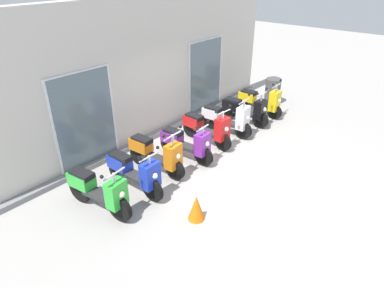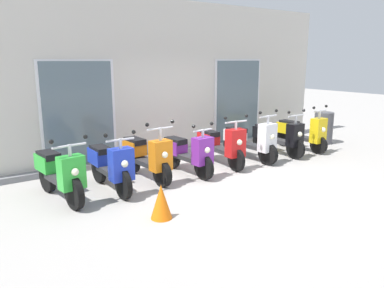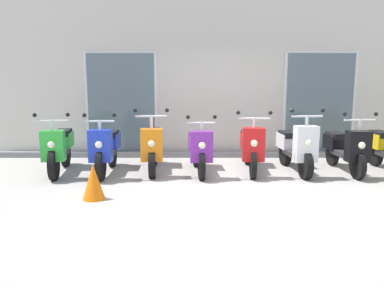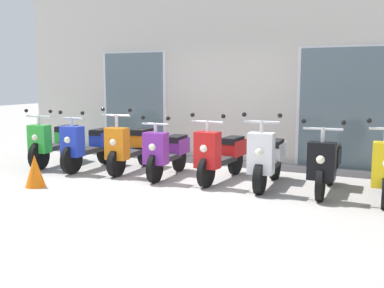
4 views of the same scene
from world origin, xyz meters
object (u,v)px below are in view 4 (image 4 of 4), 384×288
(scooter_orange, at_px, (131,146))
(scooter_purple, at_px, (168,151))
(scooter_black, at_px, (326,163))
(traffic_cone, at_px, (35,171))
(scooter_blue, at_px, (89,144))
(scooter_green, at_px, (55,142))
(scooter_white, at_px, (268,158))
(scooter_red, at_px, (221,153))

(scooter_orange, relative_size, scooter_purple, 1.03)
(scooter_black, relative_size, traffic_cone, 3.05)
(scooter_purple, bearing_deg, scooter_blue, -178.53)
(scooter_green, xyz_separation_m, traffic_cone, (1.02, -1.59, -0.21))
(scooter_white, bearing_deg, scooter_purple, -178.04)
(scooter_orange, bearing_deg, scooter_black, -1.57)
(scooter_green, height_order, scooter_orange, scooter_orange)
(scooter_green, height_order, scooter_blue, scooter_green)
(scooter_blue, height_order, scooter_black, scooter_black)
(scooter_purple, bearing_deg, scooter_green, -179.87)
(scooter_green, distance_m, scooter_black, 5.26)
(scooter_red, bearing_deg, scooter_blue, -176.53)
(scooter_blue, distance_m, scooter_purple, 1.68)
(scooter_blue, xyz_separation_m, scooter_red, (2.65, 0.16, -0.00))
(scooter_blue, height_order, traffic_cone, scooter_blue)
(scooter_orange, relative_size, traffic_cone, 3.07)
(scooter_purple, height_order, scooter_red, scooter_red)
(scooter_blue, distance_m, scooter_orange, 0.85)
(scooter_green, distance_m, scooter_purple, 2.55)
(scooter_green, distance_m, traffic_cone, 1.90)
(scooter_green, xyz_separation_m, scooter_white, (4.35, 0.07, -0.01))
(scooter_green, xyz_separation_m, scooter_black, (5.26, 0.06, -0.01))
(scooter_orange, xyz_separation_m, traffic_cone, (-0.68, -1.75, -0.21))
(scooter_purple, relative_size, scooter_red, 0.94)
(scooter_black, bearing_deg, scooter_red, 177.80)
(scooter_white, bearing_deg, scooter_orange, 178.12)
(scooter_orange, distance_m, scooter_white, 2.66)
(scooter_white, bearing_deg, scooter_red, 176.11)
(scooter_orange, distance_m, scooter_black, 3.57)
(scooter_green, bearing_deg, scooter_black, 0.62)
(scooter_orange, xyz_separation_m, scooter_white, (2.65, -0.09, -0.01))
(scooter_red, height_order, scooter_black, scooter_red)
(scooter_orange, height_order, scooter_purple, scooter_orange)
(scooter_green, distance_m, scooter_blue, 0.87)
(scooter_black, bearing_deg, scooter_white, 179.33)
(scooter_purple, height_order, scooter_white, scooter_white)
(scooter_black, bearing_deg, scooter_purple, -178.92)
(scooter_purple, relative_size, scooter_black, 0.97)
(scooter_green, xyz_separation_m, scooter_blue, (0.87, -0.04, 0.00))
(scooter_blue, bearing_deg, traffic_cone, -84.65)
(scooter_purple, xyz_separation_m, scooter_black, (2.71, 0.05, 0.00))
(scooter_green, xyz_separation_m, scooter_purple, (2.55, 0.01, -0.01))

